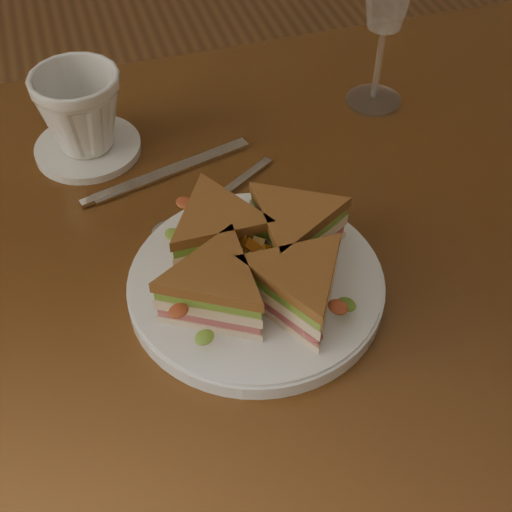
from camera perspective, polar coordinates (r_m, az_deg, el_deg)
The scene contains 8 objects.
table at distance 0.82m, azimuth 1.12°, elevation -4.01°, with size 1.20×0.80×0.75m.
plate at distance 0.70m, azimuth 0.00°, elevation -2.35°, with size 0.25×0.25×0.02m, color white.
sandwich_wedges at distance 0.68m, azimuth 0.00°, elevation -0.29°, with size 0.25×0.25×0.06m.
crisps_mound at distance 0.68m, azimuth 0.00°, elevation -0.52°, with size 0.09×0.09×0.05m, color #B36017, non-canonical shape.
spoon at distance 0.78m, azimuth -5.43°, elevation 2.93°, with size 0.16×0.11×0.01m.
knife at distance 0.84m, azimuth -7.56°, elevation 6.45°, with size 0.21×0.07×0.00m.
saucer at distance 0.89m, azimuth -13.27°, elevation 8.42°, with size 0.13×0.13×0.01m, color white.
coffee_cup at distance 0.86m, azimuth -13.87°, elevation 11.18°, with size 0.10×0.10×0.10m, color white.
Camera 1 is at (-0.17, -0.50, 1.29)m, focal length 50.00 mm.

